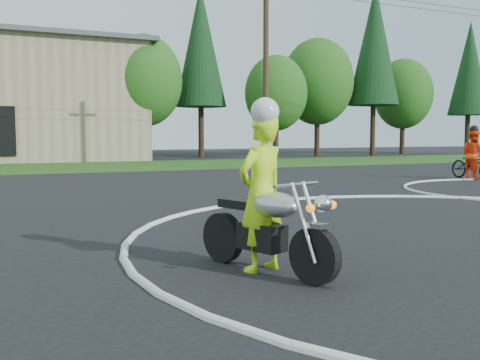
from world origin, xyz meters
name	(u,v)px	position (x,y,z in m)	size (l,w,h in m)	color
grass_strip	(141,165)	(0.00, 27.00, 0.01)	(120.00, 10.00, 0.02)	#1E4714
primary_motorcycle	(268,228)	(-4.41, 2.47, 0.58)	(1.00, 2.18, 1.19)	black
rider_primary_grp	(262,188)	(-4.43, 2.61, 1.07)	(0.85, 0.70, 2.21)	#B8F119
rider_second_grp	(473,160)	(9.63, 12.00, 0.75)	(0.91, 2.27, 2.14)	black
treeline	(297,75)	(14.78, 34.61, 6.62)	(38.20, 8.10, 14.52)	#382619
utility_poles	(266,67)	(5.00, 21.00, 5.20)	(41.60, 1.12, 10.00)	#473321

